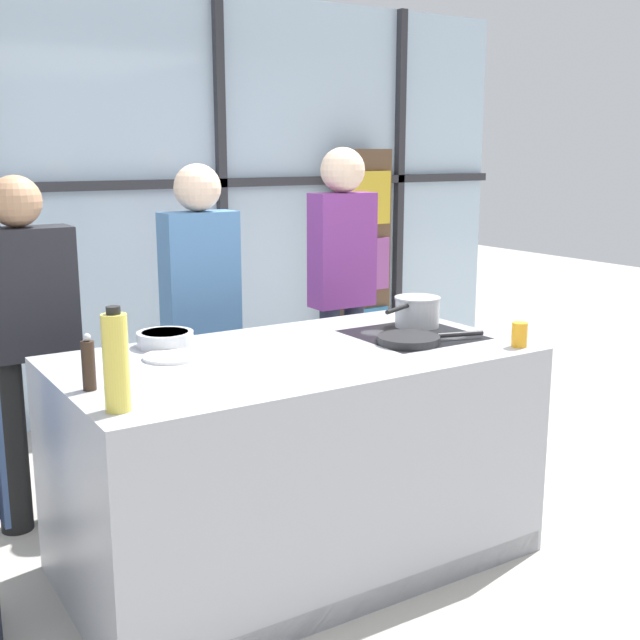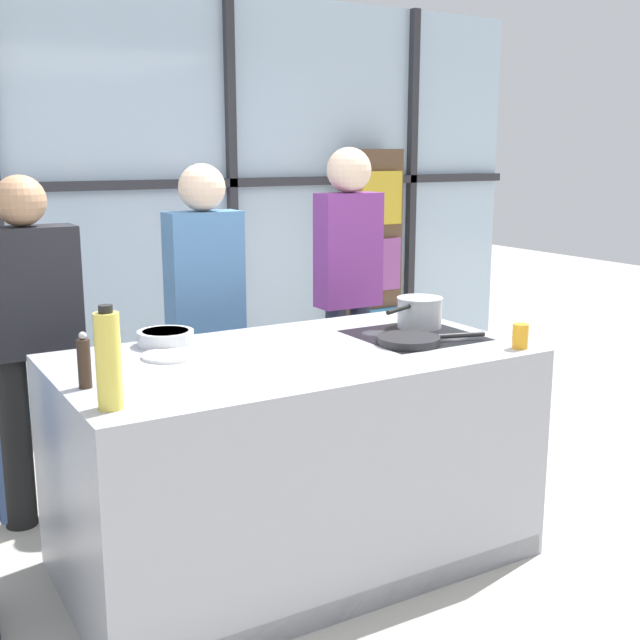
{
  "view_description": "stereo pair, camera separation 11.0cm",
  "coord_description": "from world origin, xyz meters",
  "views": [
    {
      "loc": [
        -1.64,
        -2.79,
        1.76
      ],
      "look_at": [
        0.19,
        0.1,
        1.03
      ],
      "focal_mm": 45.0,
      "sensor_mm": 36.0,
      "label": 1
    },
    {
      "loc": [
        -1.55,
        -2.84,
        1.76
      ],
      "look_at": [
        0.19,
        0.1,
        1.03
      ],
      "focal_mm": 45.0,
      "sensor_mm": 36.0,
      "label": 2
    }
  ],
  "objects": [
    {
      "name": "pepper_grinder",
      "position": [
        -0.88,
        -0.07,
        1.03
      ],
      "size": [
        0.05,
        0.05,
        0.2
      ],
      "color": "#332319",
      "rests_on": "demo_island"
    },
    {
      "name": "white_plate",
      "position": [
        -0.47,
        0.19,
        0.94
      ],
      "size": [
        0.23,
        0.23,
        0.01
      ],
      "primitive_type": "cylinder",
      "color": "white",
      "rests_on": "demo_island"
    },
    {
      "name": "demo_island",
      "position": [
        0.0,
        -0.0,
        0.47
      ],
      "size": [
        1.93,
        1.05,
        0.93
      ],
      "color": "#A8AAB2",
      "rests_on": "ground_plane"
    },
    {
      "name": "spectator_far_left",
      "position": [
        -0.87,
        0.94,
        0.93
      ],
      "size": [
        0.46,
        0.23,
        1.65
      ],
      "rotation": [
        0.0,
        0.0,
        3.14
      ],
      "color": "black",
      "rests_on": "ground_plane"
    },
    {
      "name": "mixing_bowl",
      "position": [
        -0.41,
        0.39,
        0.97
      ],
      "size": [
        0.24,
        0.24,
        0.06
      ],
      "color": "silver",
      "rests_on": "demo_island"
    },
    {
      "name": "frying_pan",
      "position": [
        0.51,
        -0.13,
        0.95
      ],
      "size": [
        0.48,
        0.27,
        0.04
      ],
      "color": "#232326",
      "rests_on": "demo_island"
    },
    {
      "name": "juice_glass_near",
      "position": [
        0.87,
        -0.42,
        0.99
      ],
      "size": [
        0.07,
        0.07,
        0.11
      ],
      "primitive_type": "cylinder",
      "color": "orange",
      "rests_on": "demo_island"
    },
    {
      "name": "spectator_center_left",
      "position": [
        0.0,
        0.94,
        0.99
      ],
      "size": [
        0.38,
        0.24,
        1.7
      ],
      "rotation": [
        0.0,
        0.0,
        3.14
      ],
      "color": "#47382D",
      "rests_on": "ground_plane"
    },
    {
      "name": "back_window_wall",
      "position": [
        0.0,
        2.32,
        1.4
      ],
      "size": [
        6.4,
        0.1,
        2.8
      ],
      "color": "silver",
      "rests_on": "ground_plane"
    },
    {
      "name": "spectator_center_right",
      "position": [
        0.87,
        0.94,
        1.06
      ],
      "size": [
        0.37,
        0.25,
        1.78
      ],
      "rotation": [
        0.0,
        0.0,
        3.14
      ],
      "color": "#232838",
      "rests_on": "ground_plane"
    },
    {
      "name": "ground_plane",
      "position": [
        0.0,
        0.0,
        0.0
      ],
      "size": [
        18.0,
        18.0,
        0.0
      ],
      "primitive_type": "plane",
      "color": "#ADA89E"
    },
    {
      "name": "bookshelf",
      "position": [
        1.86,
        2.14,
        0.89
      ],
      "size": [
        0.41,
        0.19,
        1.77
      ],
      "color": "brown",
      "rests_on": "ground_plane"
    },
    {
      "name": "oil_bottle",
      "position": [
        -0.87,
        -0.35,
        1.1
      ],
      "size": [
        0.08,
        0.08,
        0.34
      ],
      "color": "#E0CC4C",
      "rests_on": "demo_island"
    },
    {
      "name": "saucepan",
      "position": [
        0.75,
        0.12,
        1.01
      ],
      "size": [
        0.38,
        0.24,
        0.14
      ],
      "color": "silver",
      "rests_on": "demo_island"
    }
  ]
}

